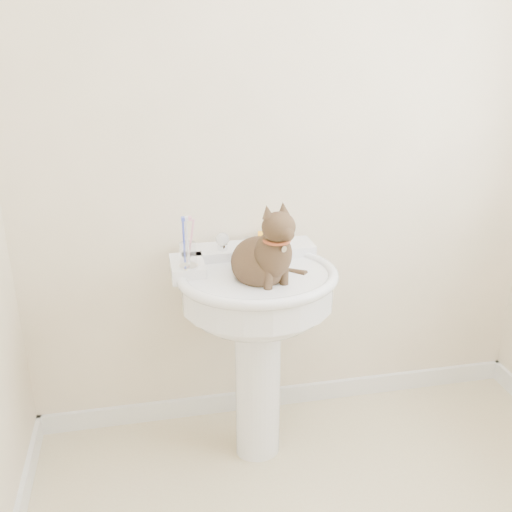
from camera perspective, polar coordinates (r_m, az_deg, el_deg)
wall_back at (r=2.28m, az=3.45°, el=12.01°), size 2.20×0.00×2.50m
baseboard_back at (r=2.74m, az=2.93°, el=-13.73°), size 2.20×0.02×0.09m
pedestal_sink at (r=2.15m, az=0.09°, el=-5.23°), size 0.61×0.60×0.84m
faucet at (r=2.20m, az=-0.63°, el=1.67°), size 0.28×0.12×0.14m
soap_bar at (r=2.30m, az=1.31°, el=1.93°), size 0.10×0.07×0.03m
toothbrush_cup at (r=2.04m, az=-6.82°, el=0.15°), size 0.07×0.07×0.18m
cat at (r=2.01m, az=0.76°, el=-0.16°), size 0.23×0.28×0.42m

